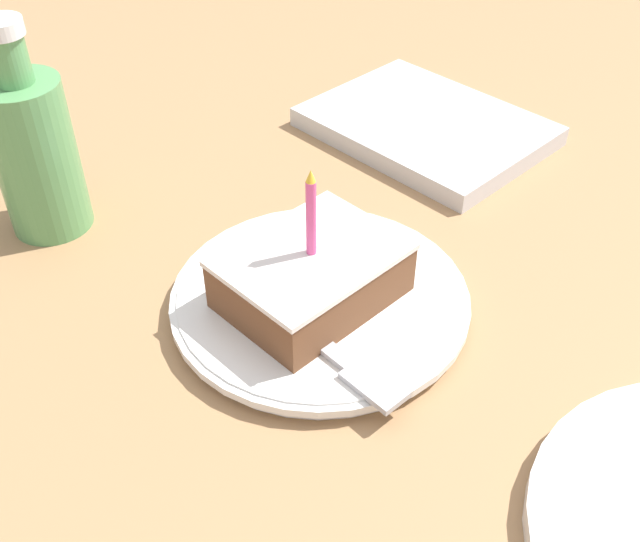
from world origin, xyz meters
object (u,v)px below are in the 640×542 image
Objects in this scene: plate at (320,300)px; bottle at (34,150)px; marble_board at (426,126)px; cake_slice at (312,275)px; fork at (321,343)px.

bottle is at bearing 20.38° from plate.
plate is 0.29m from marble_board.
cake_slice is at bearing 84.58° from plate.
plate is 0.06m from fork.
cake_slice is 0.73× the size of fork.
bottle is (0.24, 0.08, 0.04)m from cake_slice.
cake_slice is 0.30m from marble_board.
marble_board is at bearing -66.82° from plate.
fork is 0.34m from marble_board.
fork reaches higher than plate.
plate is 0.03m from cake_slice.
fork is at bearing 143.19° from cake_slice.
bottle is at bearing 10.36° from fork.
fork reaches higher than marble_board.
plate is at bearing 113.18° from marble_board.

